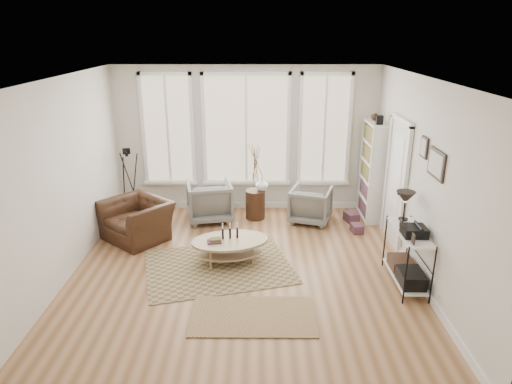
{
  "coord_description": "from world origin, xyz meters",
  "views": [
    {
      "loc": [
        0.22,
        -6.18,
        3.51
      ],
      "look_at": [
        0.2,
        0.6,
        1.1
      ],
      "focal_mm": 32.0,
      "sensor_mm": 36.0,
      "label": 1
    }
  ],
  "objects_px": {
    "low_shelf": "(408,252)",
    "side_table": "(255,181)",
    "armchair_right": "(311,205)",
    "accent_chair": "(137,220)",
    "bookcase": "(372,171)",
    "coffee_table": "(230,245)",
    "armchair_left": "(209,201)"
  },
  "relations": [
    {
      "from": "low_shelf",
      "to": "side_table",
      "type": "xyz_separation_m",
      "value": [
        -2.2,
        2.47,
        0.26
      ]
    },
    {
      "from": "armchair_right",
      "to": "accent_chair",
      "type": "relative_size",
      "value": 0.7
    },
    {
      "from": "bookcase",
      "to": "armchair_right",
      "type": "bearing_deg",
      "value": -169.1
    },
    {
      "from": "bookcase",
      "to": "side_table",
      "type": "distance_m",
      "value": 2.26
    },
    {
      "from": "bookcase",
      "to": "low_shelf",
      "type": "distance_m",
      "value": 2.56
    },
    {
      "from": "side_table",
      "to": "accent_chair",
      "type": "relative_size",
      "value": 1.49
    },
    {
      "from": "coffee_table",
      "to": "armchair_right",
      "type": "xyz_separation_m",
      "value": [
        1.47,
        1.64,
        0.04
      ]
    },
    {
      "from": "armchair_right",
      "to": "accent_chair",
      "type": "bearing_deg",
      "value": 32.13
    },
    {
      "from": "side_table",
      "to": "accent_chair",
      "type": "xyz_separation_m",
      "value": [
        -2.08,
        -0.95,
        -0.42
      ]
    },
    {
      "from": "side_table",
      "to": "coffee_table",
      "type": "bearing_deg",
      "value": -102.47
    },
    {
      "from": "bookcase",
      "to": "side_table",
      "type": "height_order",
      "value": "bookcase"
    },
    {
      "from": "armchair_right",
      "to": "low_shelf",
      "type": "bearing_deg",
      "value": 134.63
    },
    {
      "from": "coffee_table",
      "to": "accent_chair",
      "type": "relative_size",
      "value": 1.25
    },
    {
      "from": "accent_chair",
      "to": "side_table",
      "type": "bearing_deg",
      "value": 64.42
    },
    {
      "from": "armchair_left",
      "to": "side_table",
      "type": "height_order",
      "value": "side_table"
    },
    {
      "from": "bookcase",
      "to": "low_shelf",
      "type": "bearing_deg",
      "value": -91.28
    },
    {
      "from": "bookcase",
      "to": "accent_chair",
      "type": "bearing_deg",
      "value": -166.99
    },
    {
      "from": "bookcase",
      "to": "side_table",
      "type": "xyz_separation_m",
      "value": [
        -2.25,
        -0.05,
        -0.18
      ]
    },
    {
      "from": "armchair_left",
      "to": "armchair_right",
      "type": "distance_m",
      "value": 1.96
    },
    {
      "from": "side_table",
      "to": "accent_chair",
      "type": "height_order",
      "value": "side_table"
    },
    {
      "from": "armchair_left",
      "to": "bookcase",
      "type": "bearing_deg",
      "value": 171.01
    },
    {
      "from": "low_shelf",
      "to": "bookcase",
      "type": "bearing_deg",
      "value": 88.72
    },
    {
      "from": "accent_chair",
      "to": "armchair_right",
      "type": "bearing_deg",
      "value": 53.76
    },
    {
      "from": "armchair_left",
      "to": "side_table",
      "type": "bearing_deg",
      "value": 174.17
    },
    {
      "from": "bookcase",
      "to": "armchair_left",
      "type": "distance_m",
      "value": 3.2
    },
    {
      "from": "side_table",
      "to": "bookcase",
      "type": "bearing_deg",
      "value": 1.39
    },
    {
      "from": "coffee_table",
      "to": "armchair_left",
      "type": "height_order",
      "value": "armchair_left"
    },
    {
      "from": "coffee_table",
      "to": "armchair_left",
      "type": "relative_size",
      "value": 1.57
    },
    {
      "from": "bookcase",
      "to": "accent_chair",
      "type": "relative_size",
      "value": 1.91
    },
    {
      "from": "side_table",
      "to": "low_shelf",
      "type": "bearing_deg",
      "value": -48.3
    },
    {
      "from": "coffee_table",
      "to": "armchair_right",
      "type": "height_order",
      "value": "armchair_right"
    },
    {
      "from": "bookcase",
      "to": "armchair_right",
      "type": "relative_size",
      "value": 2.73
    }
  ]
}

